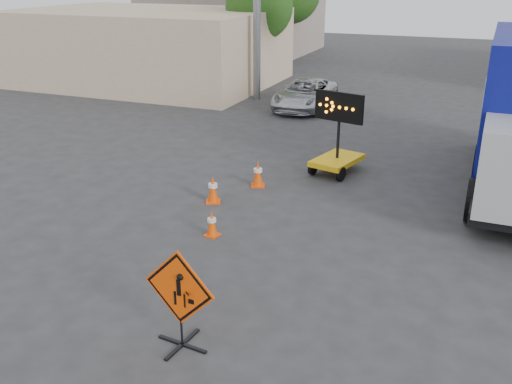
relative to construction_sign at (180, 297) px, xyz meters
The scene contains 10 objects.
ground 1.52m from the construction_sign, 85.85° to the left, with size 100.00×100.00×0.00m, color #2D2D30.
storefront_left_near 25.35m from the construction_sign, 123.32° to the left, with size 14.00×10.00×4.00m, color #CDB294.
storefront_left_far 38.22m from the construction_sign, 112.98° to the left, with size 12.00×10.00×4.40m, color gray.
tree_left_near 24.69m from the construction_sign, 108.87° to the left, with size 3.71×3.71×6.03m.
construction_sign is the anchor object (origin of this frame).
arrow_board 9.86m from the construction_sign, 89.09° to the left, with size 1.62×2.05×2.61m.
pickup_truck 18.48m from the construction_sign, 101.12° to the left, with size 2.18×4.73×1.31m, color silver.
cone_a 4.44m from the construction_sign, 109.58° to the left, with size 0.39×0.39×0.66m.
cone_b 6.57m from the construction_sign, 111.55° to the left, with size 0.53×0.53×0.79m.
cone_c 7.95m from the construction_sign, 102.53° to the left, with size 0.52×0.52×0.79m.
Camera 1 is at (4.24, -8.33, 6.13)m, focal length 40.00 mm.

